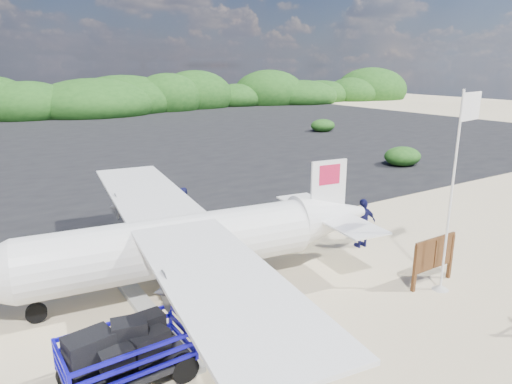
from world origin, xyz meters
TOP-DOWN VIEW (x-y plane):
  - ground at (0.00, 0.00)m, footprint 160.00×160.00m
  - asphalt_apron at (0.00, 30.00)m, footprint 90.00×50.00m
  - vegetation_band at (0.00, 55.00)m, footprint 124.00×8.00m
  - baggage_cart at (-5.75, -1.49)m, footprint 2.81×1.67m
  - flagpole at (3.23, -2.31)m, footprint 1.22×0.67m
  - signboard at (3.28, -1.95)m, footprint 1.86×0.18m
  - crew_a at (-1.23, 5.37)m, footprint 0.65×0.50m
  - crew_b at (-1.21, 6.14)m, footprint 1.07×0.95m
  - crew_c at (3.66, 1.31)m, footprint 1.10×0.55m
  - aircraft_large at (11.05, 27.60)m, footprint 16.45×16.45m

SIDE VIEW (x-z plane):
  - ground at x=0.00m, z-range 0.00..0.00m
  - asphalt_apron at x=0.00m, z-range -0.02..0.02m
  - vegetation_band at x=0.00m, z-range -2.20..2.20m
  - baggage_cart at x=-5.75m, z-range -0.69..0.69m
  - flagpole at x=3.23m, z-range -2.88..2.88m
  - signboard at x=3.28m, z-range -0.77..0.77m
  - aircraft_large at x=11.05m, z-range -2.20..2.20m
  - crew_a at x=-1.23m, z-range 0.00..1.59m
  - crew_c at x=3.66m, z-range 0.00..1.80m
  - crew_b at x=-1.21m, z-range 0.00..1.82m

